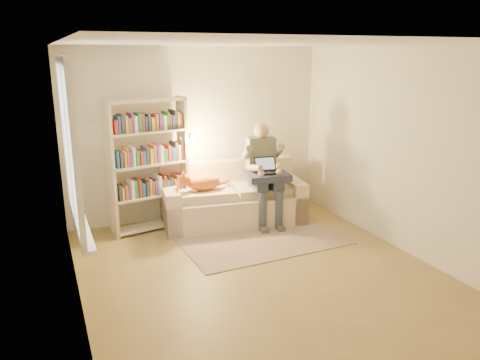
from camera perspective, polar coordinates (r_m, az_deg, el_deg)
name	(u,v)px	position (r m, az deg, el deg)	size (l,w,h in m)	color
floor	(260,272)	(5.63, 2.40, -11.16)	(4.50, 4.50, 0.00)	olive
ceiling	(262,43)	(5.04, 2.74, 16.34)	(4.00, 4.50, 0.02)	white
wall_left	(70,185)	(4.69, -19.99, -0.55)	(0.02, 4.50, 2.60)	silver
wall_right	(403,151)	(6.30, 19.20, 3.40)	(0.02, 4.50, 2.60)	silver
wall_back	(197,134)	(7.23, -5.26, 5.64)	(4.00, 0.02, 2.60)	silver
wall_front	(405,236)	(3.40, 19.43, -6.46)	(4.00, 0.02, 2.60)	silver
window	(74,172)	(4.87, -19.62, 0.96)	(0.12, 1.52, 1.69)	white
sofa	(232,201)	(7.12, -1.01, -2.54)	(2.20, 1.22, 0.89)	beige
person	(264,168)	(6.96, 2.89, 1.50)	(0.49, 0.71, 1.51)	slate
cat	(200,183)	(6.79, -4.90, -0.33)	(0.75, 0.32, 0.27)	orange
blanket	(268,176)	(6.85, 3.39, 0.53)	(0.62, 0.51, 0.09)	#262B42
laptop	(267,169)	(6.84, 3.37, 1.40)	(0.34, 0.33, 0.25)	black
bookshelf	(148,159)	(6.73, -11.10, 2.54)	(1.30, 0.49, 1.90)	beige
rug	(263,240)	(6.51, 2.82, -7.31)	(2.20, 1.30, 0.01)	gray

